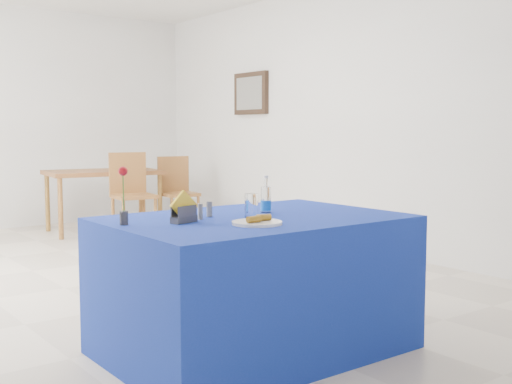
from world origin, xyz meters
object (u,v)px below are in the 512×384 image
Objects in this scene: water_bottle at (266,200)px; chair_bg_right at (177,188)px; plate at (257,223)px; blue_table at (255,284)px; chair_bg_left at (131,189)px; oak_table at (103,177)px.

water_bottle reaches higher than chair_bg_right.
plate is 0.49m from blue_table.
plate is 4.42m from chair_bg_left.
chair_bg_left is at bearing 75.07° from water_bottle.
plate is at bearing -133.37° from water_bottle.
chair_bg_right reaches higher than blue_table.
plate is 4.85m from chair_bg_right.
chair_bg_left is at bearing -158.77° from chair_bg_right.
oak_table is at bearing 158.77° from chair_bg_right.
oak_table is (1.12, 4.57, 0.30)m from blue_table.
plate is 0.16× the size of blue_table.
water_bottle is at bearing 33.66° from blue_table.
blue_table is (0.17, 0.24, -0.39)m from plate.
chair_bg_left reaches higher than blue_table.
chair_bg_left reaches higher than plate.
blue_table is at bearing -146.34° from water_bottle.
oak_table is 1.45× the size of chair_bg_left.
plate is 0.28× the size of chair_bg_right.
chair_bg_right is (0.79, -0.42, -0.15)m from oak_table.
blue_table is 0.49m from water_bottle.
chair_bg_right is at bearing 65.33° from blue_table.
blue_table is 1.12× the size of oak_table.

